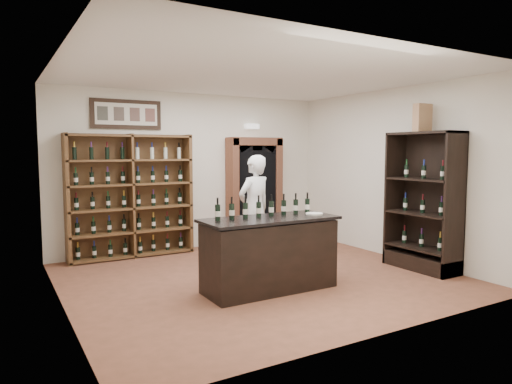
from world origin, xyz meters
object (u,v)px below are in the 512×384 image
Objects in this scene: counter_bottle_0 at (218,212)px; wine_crate at (422,118)px; tasting_counter at (270,254)px; wine_shelf at (131,196)px; shopkeeper at (254,209)px; side_cabinet at (424,223)px.

wine_crate is (3.40, -0.37, 1.31)m from counter_bottle_0.
wine_crate reaches higher than tasting_counter.
wine_shelf is 1.20× the size of shopkeeper.
side_cabinet is 5.02× the size of wine_crate.
shopkeeper is at bearing 45.55° from counter_bottle_0.
wine_shelf is 7.33× the size of counter_bottle_0.
side_cabinet is (3.44, -0.42, -0.35)m from counter_bottle_0.
tasting_counter is at bearing 53.24° from shopkeeper.
wine_crate reaches higher than counter_bottle_0.
shopkeeper is 4.17× the size of wine_crate.
shopkeeper is at bearing 141.00° from wine_crate.
wine_shelf is at bearing 139.79° from side_cabinet.
tasting_counter is 4.29× the size of wine_crate.
wine_crate is (2.06, -1.74, 1.50)m from shopkeeper.
tasting_counter is 0.95m from counter_bottle_0.
shopkeeper is at bearing -39.98° from wine_shelf.
wine_shelf and side_cabinet have the same top height.
tasting_counter is 1.03× the size of shopkeeper.
wine_crate is (3.78, -3.18, 1.32)m from wine_shelf.
wine_shelf is 2.26m from shopkeeper.
counter_bottle_0 is 3.66m from wine_crate.
side_cabinet is at bearing -40.21° from wine_shelf.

